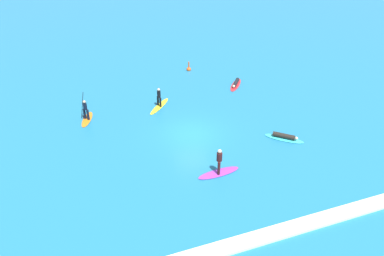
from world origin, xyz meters
name	(u,v)px	position (x,y,z in m)	size (l,w,h in m)	color
ground_plane	(192,134)	(0.00, 0.00, 0.00)	(120.00, 120.00, 0.00)	#1E6B93
surfer_on_red_board	(236,84)	(6.85, 6.77, 0.16)	(2.45, 2.86, 0.42)	red
surfer_on_yellow_board	(159,102)	(-1.08, 5.04, 0.42)	(2.55, 2.76, 1.69)	yellow
surfer_on_orange_board	(86,115)	(-7.08, 4.84, 0.46)	(1.43, 2.56, 2.36)	orange
surfer_on_teal_board	(284,137)	(6.03, -2.97, 0.16)	(2.58, 2.50, 0.44)	#33C6CC
surfer_on_purple_board	(219,167)	(-0.05, -5.07, 0.46)	(2.89, 0.96, 1.82)	purple
marker_buoy	(189,69)	(3.94, 11.76, 0.16)	(0.46, 0.46, 1.03)	#E55119
wave_crest	(264,236)	(0.00, -10.78, 0.09)	(18.98, 0.90, 0.18)	white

